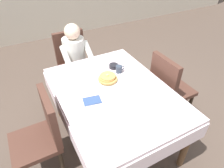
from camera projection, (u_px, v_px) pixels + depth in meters
ground_plane at (113, 136)px, 2.51m from camera, size 14.00×14.00×0.00m
dining_table_main at (114, 97)px, 2.12m from camera, size 1.12×1.52×0.74m
chair_diner at (73, 59)px, 2.99m from camera, size 0.44×0.45×0.93m
diner_person at (75, 56)px, 2.80m from camera, size 0.40×0.43×1.12m
chair_right_side at (168, 85)px, 2.48m from camera, size 0.45×0.44×0.93m
chair_left_side at (43, 132)px, 1.90m from camera, size 0.45×0.44×0.93m
plate_breakfast at (107, 81)px, 2.19m from camera, size 0.28×0.28×0.02m
breakfast_stack at (107, 78)px, 2.17m from camera, size 0.21×0.21×0.08m
cup_coffee at (119, 69)px, 2.31m from camera, size 0.11×0.08×0.08m
bowl_butter at (114, 66)px, 2.40m from camera, size 0.11×0.11×0.04m
syrup_pitcher at (79, 79)px, 2.17m from camera, size 0.08×0.08×0.07m
fork_left_of_plate at (92, 87)px, 2.11m from camera, size 0.03×0.18×0.00m
knife_right_of_plate at (123, 78)px, 2.25m from camera, size 0.02×0.20×0.00m
spoon_near_edge at (118, 99)px, 1.96m from camera, size 0.15×0.04×0.00m
napkin_folded at (92, 101)px, 1.94m from camera, size 0.19×0.15×0.01m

